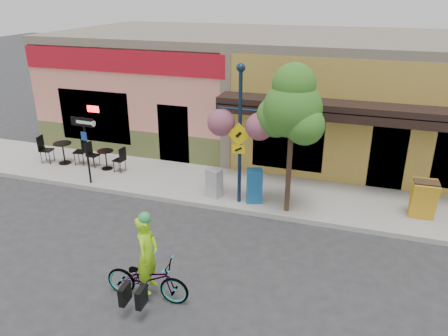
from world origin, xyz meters
name	(u,v)px	position (x,y,z in m)	size (l,w,h in m)	color
ground	(222,220)	(0.00, 0.00, 0.00)	(90.00, 90.00, 0.00)	#2D2D30
sidewalk	(241,189)	(0.00, 2.00, 0.07)	(24.00, 3.00, 0.15)	#9E9B93
curb	(228,209)	(0.00, 0.55, 0.07)	(24.00, 0.12, 0.15)	#A8A59E
building	(279,89)	(0.00, 7.50, 2.25)	(18.20, 8.20, 4.50)	#E78672
bicycle	(147,279)	(-0.41, -3.72, 0.49)	(0.64, 1.85, 0.97)	maroon
cyclist_rider	(148,264)	(-0.36, -3.72, 0.86)	(0.63, 0.41, 1.72)	#A2F419
lamp_post	(240,136)	(0.22, 1.00, 2.23)	(1.33, 0.53, 4.16)	#13243D
one_way_sign	(87,151)	(-4.86, 0.77, 1.28)	(0.86, 0.19, 2.26)	black
cafe_set_left	(63,150)	(-6.79, 1.96, 0.67)	(1.73, 0.87, 1.04)	black
cafe_set_right	(106,157)	(-5.01, 1.97, 0.61)	(1.53, 0.76, 0.92)	black
newspaper_box_blue	(254,186)	(0.66, 1.14, 0.67)	(0.46, 0.41, 1.03)	#185894
newspaper_box_grey	(214,183)	(-0.61, 1.11, 0.60)	(0.42, 0.38, 0.90)	#AAAAAA
street_tree	(291,140)	(1.70, 0.88, 2.31)	(1.68, 1.68, 4.31)	#3D7A26
sandwich_board	(424,203)	(5.39, 1.43, 0.71)	(0.67, 0.49, 1.12)	gold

